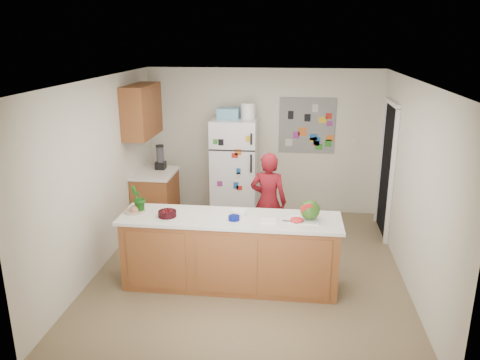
# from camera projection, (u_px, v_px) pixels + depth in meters

# --- Properties ---
(floor) EXTENTS (4.00, 4.50, 0.02)m
(floor) POSITION_uv_depth(u_px,v_px,m) (250.00, 268.00, 6.36)
(floor) COLOR brown
(floor) RESTS_ON ground
(wall_back) EXTENTS (4.00, 0.02, 2.50)m
(wall_back) POSITION_uv_depth(u_px,v_px,m) (263.00, 141.00, 8.13)
(wall_back) COLOR beige
(wall_back) RESTS_ON ground
(wall_left) EXTENTS (0.02, 4.50, 2.50)m
(wall_left) POSITION_uv_depth(u_px,v_px,m) (100.00, 174.00, 6.22)
(wall_left) COLOR beige
(wall_left) RESTS_ON ground
(wall_right) EXTENTS (0.02, 4.50, 2.50)m
(wall_right) POSITION_uv_depth(u_px,v_px,m) (412.00, 185.00, 5.77)
(wall_right) COLOR beige
(wall_right) RESTS_ON ground
(ceiling) EXTENTS (4.00, 4.50, 0.02)m
(ceiling) POSITION_uv_depth(u_px,v_px,m) (251.00, 79.00, 5.62)
(ceiling) COLOR white
(ceiling) RESTS_ON wall_back
(doorway) EXTENTS (0.03, 0.85, 2.04)m
(doorway) POSITION_uv_depth(u_px,v_px,m) (387.00, 171.00, 7.21)
(doorway) COLOR black
(doorway) RESTS_ON ground
(peninsula_base) EXTENTS (2.60, 0.62, 0.88)m
(peninsula_base) POSITION_uv_depth(u_px,v_px,m) (230.00, 253.00, 5.78)
(peninsula_base) COLOR brown
(peninsula_base) RESTS_ON floor
(peninsula_top) EXTENTS (2.68, 0.70, 0.04)m
(peninsula_top) POSITION_uv_depth(u_px,v_px,m) (230.00, 219.00, 5.64)
(peninsula_top) COLOR silver
(peninsula_top) RESTS_ON peninsula_base
(side_counter_base) EXTENTS (0.60, 0.80, 0.86)m
(side_counter_base) POSITION_uv_depth(u_px,v_px,m) (156.00, 199.00, 7.70)
(side_counter_base) COLOR brown
(side_counter_base) RESTS_ON floor
(side_counter_top) EXTENTS (0.64, 0.84, 0.04)m
(side_counter_top) POSITION_uv_depth(u_px,v_px,m) (155.00, 173.00, 7.57)
(side_counter_top) COLOR silver
(side_counter_top) RESTS_ON side_counter_base
(upper_cabinets) EXTENTS (0.35, 1.00, 0.80)m
(upper_cabinets) POSITION_uv_depth(u_px,v_px,m) (142.00, 111.00, 7.23)
(upper_cabinets) COLOR brown
(upper_cabinets) RESTS_ON wall_left
(refrigerator) EXTENTS (0.75, 0.70, 1.70)m
(refrigerator) POSITION_uv_depth(u_px,v_px,m) (235.00, 169.00, 7.94)
(refrigerator) COLOR silver
(refrigerator) RESTS_ON floor
(fridge_top_bin) EXTENTS (0.35, 0.28, 0.18)m
(fridge_top_bin) POSITION_uv_depth(u_px,v_px,m) (228.00, 113.00, 7.68)
(fridge_top_bin) COLOR #5999B2
(fridge_top_bin) RESTS_ON refrigerator
(photo_collage) EXTENTS (0.95, 0.01, 0.95)m
(photo_collage) POSITION_uv_depth(u_px,v_px,m) (307.00, 126.00, 7.94)
(photo_collage) COLOR slate
(photo_collage) RESTS_ON wall_back
(person) EXTENTS (0.58, 0.42, 1.46)m
(person) POSITION_uv_depth(u_px,v_px,m) (268.00, 202.00, 6.72)
(person) COLOR maroon
(person) RESTS_ON floor
(blender_appliance) EXTENTS (0.12, 0.12, 0.38)m
(blender_appliance) POSITION_uv_depth(u_px,v_px,m) (160.00, 158.00, 7.68)
(blender_appliance) COLOR black
(blender_appliance) RESTS_ON side_counter_top
(cutting_board) EXTENTS (0.38, 0.30, 0.01)m
(cutting_board) POSITION_uv_depth(u_px,v_px,m) (304.00, 220.00, 5.53)
(cutting_board) COLOR white
(cutting_board) RESTS_ON peninsula_top
(watermelon) EXTENTS (0.23, 0.23, 0.23)m
(watermelon) POSITION_uv_depth(u_px,v_px,m) (310.00, 210.00, 5.50)
(watermelon) COLOR #244E0E
(watermelon) RESTS_ON cutting_board
(watermelon_slice) EXTENTS (0.15, 0.15, 0.02)m
(watermelon_slice) POSITION_uv_depth(u_px,v_px,m) (297.00, 220.00, 5.48)
(watermelon_slice) COLOR #DD2A55
(watermelon_slice) RESTS_ON cutting_board
(cherry_bowl) EXTENTS (0.24, 0.24, 0.07)m
(cherry_bowl) POSITION_uv_depth(u_px,v_px,m) (167.00, 214.00, 5.64)
(cherry_bowl) COLOR black
(cherry_bowl) RESTS_ON peninsula_top
(white_bowl) EXTENTS (0.21, 0.21, 0.06)m
(white_bowl) POSITION_uv_depth(u_px,v_px,m) (239.00, 212.00, 5.70)
(white_bowl) COLOR silver
(white_bowl) RESTS_ON peninsula_top
(cobalt_bowl) EXTENTS (0.18, 0.18, 0.05)m
(cobalt_bowl) POSITION_uv_depth(u_px,v_px,m) (234.00, 218.00, 5.54)
(cobalt_bowl) COLOR #030C5A
(cobalt_bowl) RESTS_ON peninsula_top
(plate) EXTENTS (0.32, 0.32, 0.02)m
(plate) POSITION_uv_depth(u_px,v_px,m) (135.00, 211.00, 5.80)
(plate) COLOR beige
(plate) RESTS_ON peninsula_top
(paper_towel) EXTENTS (0.20, 0.18, 0.02)m
(paper_towel) POSITION_uv_depth(u_px,v_px,m) (268.00, 221.00, 5.50)
(paper_towel) COLOR white
(paper_towel) RESTS_ON peninsula_top
(keys) EXTENTS (0.11, 0.06, 0.01)m
(keys) POSITION_uv_depth(u_px,v_px,m) (287.00, 221.00, 5.49)
(keys) COLOR gray
(keys) RESTS_ON peninsula_top
(potted_plant) EXTENTS (0.22, 0.24, 0.34)m
(potted_plant) POSITION_uv_depth(u_px,v_px,m) (138.00, 198.00, 5.76)
(potted_plant) COLOR #0C4010
(potted_plant) RESTS_ON peninsula_top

